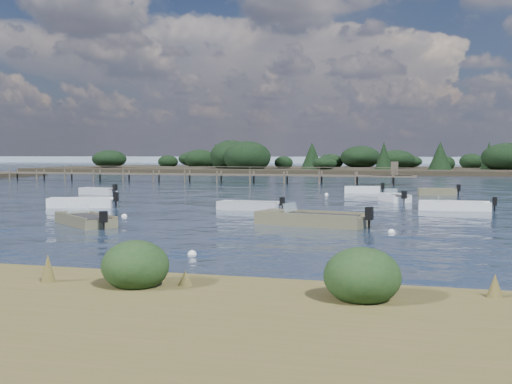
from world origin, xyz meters
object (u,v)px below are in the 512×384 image
(tender_far_grey_b, at_px, (437,193))
(dinghy_mid_grey, at_px, (249,207))
(dinghy_mid_white_b, at_px, (454,208))
(tender_far_white, at_px, (363,191))
(jetty, at_px, (187,174))
(dinghy_extra_a, at_px, (394,199))
(dinghy_near_olive, at_px, (85,222))
(tender_far_grey, at_px, (98,193))
(dinghy_extra_b, at_px, (81,205))
(dinghy_mid_white_a, at_px, (311,222))

(tender_far_grey_b, relative_size, dinghy_mid_grey, 0.83)
(dinghy_mid_white_b, xyz_separation_m, tender_far_grey_b, (-1.03, 14.98, 0.02))
(dinghy_mid_white_b, xyz_separation_m, tender_far_white, (-7.59, 16.33, 0.02))
(tender_far_white, xyz_separation_m, jetty, (-23.91, 16.76, 0.81))
(dinghy_extra_a, relative_size, tender_far_white, 0.98)
(dinghy_extra_a, relative_size, dinghy_near_olive, 0.79)
(dinghy_mid_white_b, relative_size, tender_far_white, 1.31)
(dinghy_mid_grey, distance_m, tender_far_grey, 20.81)
(dinghy_extra_a, height_order, dinghy_near_olive, dinghy_extra_a)
(dinghy_mid_white_b, xyz_separation_m, dinghy_extra_b, (-24.06, -4.63, 0.03))
(tender_far_grey_b, bearing_deg, dinghy_mid_white_b, -86.06)
(tender_far_grey_b, relative_size, jetty, 0.06)
(dinghy_near_olive, distance_m, tender_far_grey, 25.16)
(dinghy_mid_grey, bearing_deg, dinghy_near_olive, -117.26)
(tender_far_white, relative_size, jetty, 0.06)
(dinghy_mid_white_a, bearing_deg, tender_far_grey_b, 76.72)
(dinghy_mid_white_b, distance_m, tender_far_grey_b, 15.01)
(tender_far_grey_b, relative_size, dinghy_extra_a, 1.02)
(dinghy_extra_b, relative_size, dinghy_mid_grey, 1.06)
(dinghy_mid_white_b, xyz_separation_m, dinghy_mid_grey, (-12.65, -3.36, -0.01))
(tender_far_grey, xyz_separation_m, tender_far_white, (22.40, 8.18, 0.01))
(tender_far_grey_b, xyz_separation_m, jetty, (-30.47, 18.11, 0.81))
(dinghy_mid_white_b, distance_m, dinghy_extra_b, 24.50)
(dinghy_extra_a, xyz_separation_m, dinghy_mid_grey, (-8.52, -9.93, -0.01))
(tender_far_grey_b, distance_m, tender_far_grey, 29.76)
(dinghy_extra_a, height_order, tender_far_grey, dinghy_extra_a)
(tender_far_white, bearing_deg, dinghy_extra_b, -128.16)
(dinghy_mid_white_a, height_order, dinghy_extra_a, dinghy_mid_white_a)
(dinghy_mid_grey, bearing_deg, dinghy_extra_b, -173.67)
(dinghy_extra_b, distance_m, jetty, 38.45)
(tender_far_grey_b, distance_m, dinghy_near_olive, 33.71)
(dinghy_mid_grey, bearing_deg, tender_far_grey_b, 57.65)
(dinghy_mid_white_b, height_order, dinghy_extra_a, dinghy_extra_a)
(dinghy_near_olive, bearing_deg, tender_far_white, 70.82)
(tender_far_grey, distance_m, tender_far_white, 23.85)
(tender_far_grey_b, distance_m, jetty, 35.45)
(tender_far_grey_b, height_order, dinghy_mid_white_a, dinghy_mid_white_a)
(dinghy_mid_white_b, distance_m, dinghy_mid_grey, 13.09)
(tender_far_grey_b, xyz_separation_m, dinghy_near_olive, (-17.13, -29.04, -0.02))
(dinghy_mid_white_b, relative_size, dinghy_extra_b, 1.02)
(dinghy_mid_white_a, bearing_deg, dinghy_mid_grey, 125.63)
(jetty, bearing_deg, dinghy_extra_b, -78.84)
(tender_far_grey_b, distance_m, dinghy_mid_grey, 21.71)
(jetty, bearing_deg, tender_far_grey, -86.54)
(dinghy_near_olive, relative_size, dinghy_mid_grey, 1.03)
(dinghy_extra_a, bearing_deg, dinghy_extra_b, -150.68)
(dinghy_near_olive, bearing_deg, tender_far_grey_b, 59.47)
(dinghy_mid_white_b, xyz_separation_m, dinghy_mid_white_a, (-7.17, -11.01, 0.03))
(dinghy_mid_white_b, relative_size, dinghy_mid_white_a, 0.79)
(dinghy_extra_b, height_order, tender_far_white, dinghy_extra_b)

